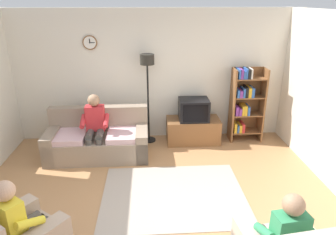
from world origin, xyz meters
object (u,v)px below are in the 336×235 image
tv (194,110)px  person_on_couch (95,124)px  tv_stand (193,130)px  person_in_left_armchair (19,218)px  couch (98,141)px  person_in_right_armchair (283,232)px  floor_lamp (147,74)px  bookshelf (245,103)px

tv → person_on_couch: bearing=-163.0°
tv_stand → person_in_left_armchair: (-2.37, -3.07, 0.35)m
couch → person_on_couch: size_ratio=1.54×
tv → person_in_right_armchair: bearing=-82.5°
person_in_left_armchair → person_in_right_armchair: same height
floor_lamp → person_in_right_armchair: 3.91m
person_in_right_armchair → bookshelf: bearing=79.8°
person_on_couch → person_in_left_armchair: person_on_couch is taller
person_in_left_armchair → person_in_right_armchair: (2.82, -0.39, 0.00)m
floor_lamp → person_in_right_armchair: bearing=-68.8°
tv → couch: bearing=-165.9°
person_on_couch → person_in_left_armchair: 2.50m
bookshelf → person_on_couch: bookshelf is taller
couch → tv_stand: size_ratio=1.74×
person_on_couch → bookshelf: bearing=12.7°
floor_lamp → person_in_right_armchair: floor_lamp is taller
person_in_left_armchair → person_on_couch: bearing=79.7°
tv → person_in_right_armchair: person_in_right_armchair is taller
couch → bookshelf: 3.09m
tv_stand → tv: bearing=-90.0°
person_on_couch → person_in_left_armchair: (-0.45, -2.46, -0.09)m
couch → tv: size_ratio=3.18×
person_in_left_armchair → tv_stand: bearing=52.4°
tv → person_in_left_armchair: bearing=-127.8°
tv_stand → person_in_right_armchair: size_ratio=0.98×
bookshelf → person_in_right_armchair: bearing=-100.2°
tv → bookshelf: bookshelf is taller
couch → person_on_couch: bearing=-96.5°
tv_stand → bookshelf: 1.23m
floor_lamp → person_in_left_armchair: size_ratio=1.65×
bookshelf → person_on_couch: (-3.00, -0.68, -0.13)m
tv → person_on_couch: size_ratio=0.48×
couch → bookshelf: bookshelf is taller
bookshelf → floor_lamp: 2.11m
tv → floor_lamp: (-0.93, 0.12, 0.72)m
person_in_left_armchair → bookshelf: bearing=42.3°
floor_lamp → tv: bearing=-7.6°
tv → floor_lamp: bearing=172.4°
tv_stand → tv: 0.48m
person_in_right_armchair → floor_lamp: bearing=111.2°
bookshelf → person_in_left_armchair: bearing=-137.7°
tv_stand → person_on_couch: person_on_couch is taller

